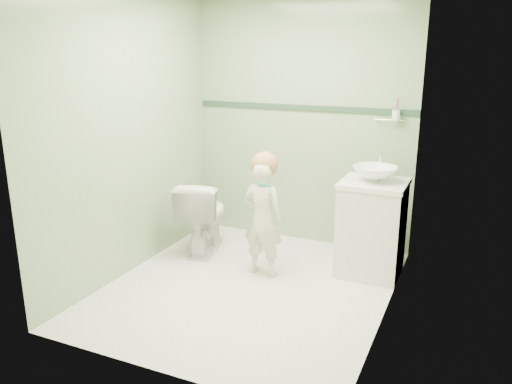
% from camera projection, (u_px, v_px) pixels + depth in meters
% --- Properties ---
extents(ground, '(2.50, 2.50, 0.00)m').
position_uv_depth(ground, '(249.00, 287.00, 4.17)').
color(ground, beige).
rests_on(ground, ground).
extents(room_shell, '(2.50, 2.54, 2.40)m').
position_uv_depth(room_shell, '(248.00, 144.00, 3.84)').
color(room_shell, '#88AF7C').
rests_on(room_shell, ground).
extents(trim_stripe, '(2.20, 0.02, 0.05)m').
position_uv_depth(trim_stripe, '(302.00, 108.00, 4.89)').
color(trim_stripe, '#284330').
rests_on(trim_stripe, room_shell).
extents(vanity, '(0.52, 0.50, 0.80)m').
position_uv_depth(vanity, '(371.00, 230.00, 4.34)').
color(vanity, silver).
rests_on(vanity, ground).
extents(counter, '(0.54, 0.52, 0.04)m').
position_uv_depth(counter, '(374.00, 183.00, 4.23)').
color(counter, white).
rests_on(counter, vanity).
extents(basin, '(0.37, 0.37, 0.13)m').
position_uv_depth(basin, '(375.00, 174.00, 4.21)').
color(basin, white).
rests_on(basin, counter).
extents(faucet, '(0.03, 0.13, 0.18)m').
position_uv_depth(faucet, '(380.00, 160.00, 4.35)').
color(faucet, silver).
rests_on(faucet, counter).
extents(cup_holder, '(0.26, 0.07, 0.21)m').
position_uv_depth(cup_holder, '(395.00, 115.00, 4.49)').
color(cup_holder, silver).
rests_on(cup_holder, room_shell).
extents(toilet, '(0.55, 0.77, 0.71)m').
position_uv_depth(toilet, '(204.00, 215.00, 4.86)').
color(toilet, white).
rests_on(toilet, ground).
extents(toddler, '(0.38, 0.27, 1.00)m').
position_uv_depth(toddler, '(263.00, 219.00, 4.30)').
color(toddler, beige).
rests_on(toddler, ground).
extents(hair_cap, '(0.22, 0.22, 0.22)m').
position_uv_depth(hair_cap, '(265.00, 165.00, 4.19)').
color(hair_cap, '#AC7546').
rests_on(hair_cap, toddler).
extents(teal_toothbrush, '(0.11, 0.13, 0.08)m').
position_uv_depth(teal_toothbrush, '(264.00, 184.00, 4.06)').
color(teal_toothbrush, '#169873').
rests_on(teal_toothbrush, toddler).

